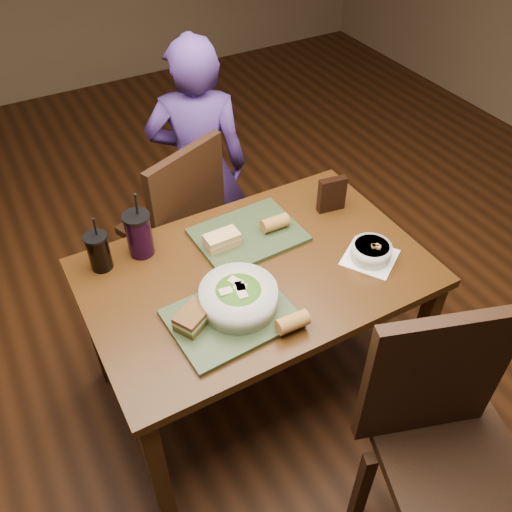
% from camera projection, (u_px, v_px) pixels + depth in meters
% --- Properties ---
extents(ground, '(6.00, 6.00, 0.00)m').
position_uv_depth(ground, '(256.00, 382.00, 2.59)').
color(ground, '#381C0B').
rests_on(ground, ground).
extents(dining_table, '(1.30, 0.85, 0.75)m').
position_uv_depth(dining_table, '(256.00, 286.00, 2.14)').
color(dining_table, '#40250C').
rests_on(dining_table, ground).
extents(chair_near, '(0.58, 0.59, 1.06)m').
position_uv_depth(chair_near, '(444.00, 438.00, 1.74)').
color(chair_near, black).
rests_on(chair_near, ground).
extents(chair_far, '(0.57, 0.58, 1.00)m').
position_uv_depth(chair_far, '(182.00, 222.00, 2.60)').
color(chair_far, black).
rests_on(chair_far, ground).
extents(diner, '(0.58, 0.50, 1.35)m').
position_uv_depth(diner, '(199.00, 168.00, 2.73)').
color(diner, '#432972').
rests_on(diner, ground).
extents(tray_near, '(0.44, 0.34, 0.02)m').
position_uv_depth(tray_near, '(231.00, 317.00, 1.89)').
color(tray_near, '#2D3C21').
rests_on(tray_near, dining_table).
extents(tray_far, '(0.43, 0.34, 0.02)m').
position_uv_depth(tray_far, '(248.00, 235.00, 2.22)').
color(tray_far, '#2D3C21').
rests_on(tray_far, dining_table).
extents(salad_bowl, '(0.28, 0.28, 0.09)m').
position_uv_depth(salad_bowl, '(238.00, 296.00, 1.89)').
color(salad_bowl, silver).
rests_on(salad_bowl, tray_near).
extents(soup_bowl, '(0.26, 0.26, 0.08)m').
position_uv_depth(soup_bowl, '(371.00, 251.00, 2.11)').
color(soup_bowl, white).
rests_on(soup_bowl, dining_table).
extents(sandwich_near, '(0.15, 0.14, 0.06)m').
position_uv_depth(sandwich_near, '(193.00, 318.00, 1.84)').
color(sandwich_near, '#593819').
rests_on(sandwich_near, tray_near).
extents(sandwich_far, '(0.14, 0.08, 0.05)m').
position_uv_depth(sandwich_far, '(222.00, 240.00, 2.14)').
color(sandwich_far, tan).
rests_on(sandwich_far, tray_far).
extents(baguette_near, '(0.11, 0.06, 0.06)m').
position_uv_depth(baguette_near, '(293.00, 322.00, 1.83)').
color(baguette_near, '#AD7533').
rests_on(baguette_near, tray_near).
extents(baguette_far, '(0.11, 0.06, 0.06)m').
position_uv_depth(baguette_far, '(275.00, 223.00, 2.22)').
color(baguette_far, '#AD7533').
rests_on(baguette_far, tray_far).
extents(cup_cola, '(0.09, 0.09, 0.24)m').
position_uv_depth(cup_cola, '(99.00, 252.00, 2.04)').
color(cup_cola, black).
rests_on(cup_cola, dining_table).
extents(cup_berry, '(0.11, 0.11, 0.29)m').
position_uv_depth(cup_berry, '(139.00, 234.00, 2.09)').
color(cup_berry, black).
rests_on(cup_berry, dining_table).
extents(chip_bag, '(0.12, 0.06, 0.16)m').
position_uv_depth(chip_bag, '(332.00, 194.00, 2.31)').
color(chip_bag, black).
rests_on(chip_bag, dining_table).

